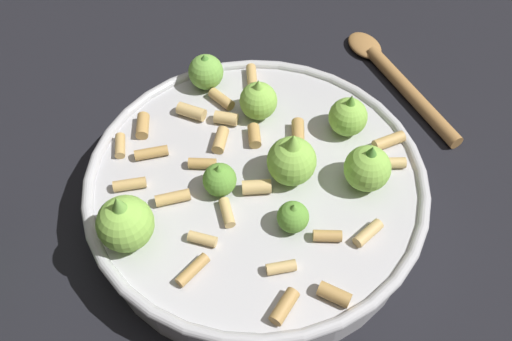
# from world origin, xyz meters

# --- Properties ---
(ground_plane) EXTENTS (2.40, 2.40, 0.00)m
(ground_plane) POSITION_xyz_m (0.00, 0.00, 0.00)
(ground_plane) COLOR black
(cooking_pan) EXTENTS (0.32, 0.32, 0.11)m
(cooking_pan) POSITION_xyz_m (-0.00, 0.00, 0.03)
(cooking_pan) COLOR #B7B7BC
(cooking_pan) RESTS_ON ground
(wooden_spoon) EXTENTS (0.20, 0.11, 0.02)m
(wooden_spoon) POSITION_xyz_m (-0.17, 0.17, 0.01)
(wooden_spoon) COLOR #9E703D
(wooden_spoon) RESTS_ON ground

